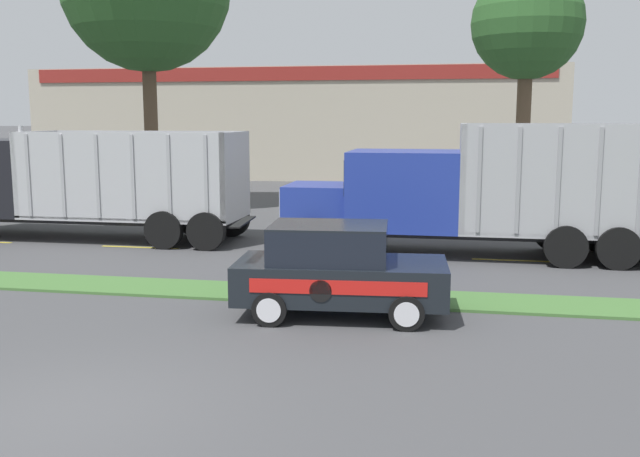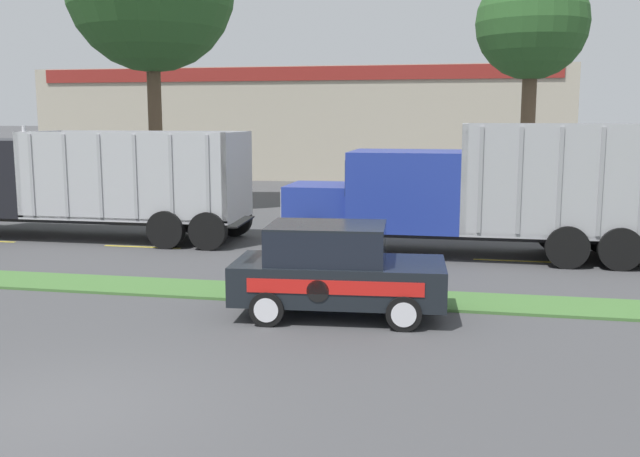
{
  "view_description": "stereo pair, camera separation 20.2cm",
  "coord_description": "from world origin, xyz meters",
  "views": [
    {
      "loc": [
        4.86,
        -7.97,
        3.78
      ],
      "look_at": [
        1.84,
        8.32,
        1.2
      ],
      "focal_mm": 40.0,
      "sensor_mm": 36.0,
      "label": 1
    },
    {
      "loc": [
        5.06,
        -7.94,
        3.78
      ],
      "look_at": [
        1.84,
        8.32,
        1.2
      ],
      "focal_mm": 40.0,
      "sensor_mm": 36.0,
      "label": 2
    }
  ],
  "objects": [
    {
      "name": "grass_verge",
      "position": [
        0.0,
        6.63,
        0.03
      ],
      "size": [
        120.0,
        1.52,
        0.06
      ],
      "primitive_type": "cube",
      "color": "#477538",
      "rests_on": "ground_plane"
    },
    {
      "name": "centre_line_4",
      "position": [
        -4.14,
        11.39,
        0.0
      ],
      "size": [
        2.4,
        0.14,
        0.01
      ],
      "primitive_type": "cube",
      "color": "yellow",
      "rests_on": "ground_plane"
    },
    {
      "name": "tree_behind_left",
      "position": [
        7.75,
        23.41,
        8.02
      ],
      "size": [
        4.6,
        4.6,
        11.09
      ],
      "color": "brown",
      "rests_on": "ground_plane"
    },
    {
      "name": "centre_line_6",
      "position": [
        6.66,
        11.39,
        0.0
      ],
      "size": [
        2.4,
        0.14,
        0.01
      ],
      "primitive_type": "cube",
      "color": "yellow",
      "rests_on": "ground_plane"
    },
    {
      "name": "dump_truck_mid",
      "position": [
        4.82,
        11.94,
        1.59
      ],
      "size": [
        10.71,
        2.84,
        3.63
      ],
      "color": "black",
      "rests_on": "ground_plane"
    },
    {
      "name": "ground_plane",
      "position": [
        0.0,
        0.0,
        0.0
      ],
      "size": [
        600.0,
        600.0,
        0.0
      ],
      "primitive_type": "plane",
      "color": "#474749"
    },
    {
      "name": "rally_car",
      "position": [
        2.75,
        5.25,
        0.9
      ],
      "size": [
        4.14,
        2.21,
        1.81
      ],
      "color": "black",
      "rests_on": "ground_plane"
    },
    {
      "name": "dump_truck_lead",
      "position": [
        -8.52,
        12.55,
        1.64
      ],
      "size": [
        12.07,
        2.79,
        3.55
      ],
      "color": "black",
      "rests_on": "ground_plane"
    },
    {
      "name": "store_building_backdrop",
      "position": [
        -5.15,
        39.68,
        3.4
      ],
      "size": [
        32.89,
        12.1,
        6.8
      ],
      "color": "#BCB29E",
      "rests_on": "ground_plane"
    },
    {
      "name": "centre_line_5",
      "position": [
        1.26,
        11.39,
        0.0
      ],
      "size": [
        2.4,
        0.14,
        0.01
      ],
      "primitive_type": "cube",
      "color": "yellow",
      "rests_on": "ground_plane"
    }
  ]
}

